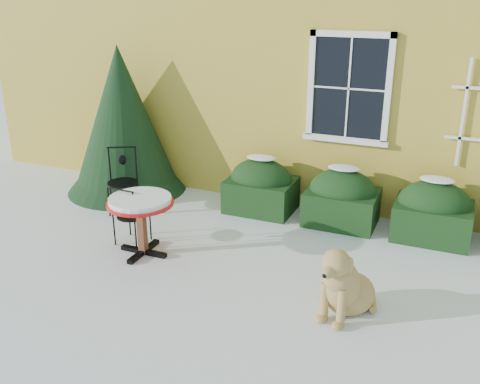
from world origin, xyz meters
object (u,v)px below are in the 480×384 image
at_px(evergreen_shrub, 124,134).
at_px(dog, 344,286).
at_px(patio_chair_far, 123,180).
at_px(patio_chair_near, 130,215).
at_px(bistro_table, 140,207).

distance_m(evergreen_shrub, dog, 5.05).
bearing_deg(evergreen_shrub, patio_chair_far, -58.45).
distance_m(patio_chair_near, patio_chair_far, 1.28).
relative_size(evergreen_shrub, patio_chair_far, 2.49).
bearing_deg(patio_chair_near, patio_chair_far, -49.62).
height_order(patio_chair_near, patio_chair_far, patio_chair_far).
bearing_deg(evergreen_shrub, patio_chair_near, -54.27).
distance_m(bistro_table, patio_chair_near, 0.45).
distance_m(bistro_table, patio_chair_far, 1.65).
xyz_separation_m(evergreen_shrub, bistro_table, (1.62, -2.00, -0.33)).
bearing_deg(bistro_table, patio_chair_far, 133.15).
bearing_deg(evergreen_shrub, dog, -28.35).
bearing_deg(patio_chair_far, bistro_table, -76.01).
bearing_deg(patio_chair_far, patio_chair_near, -80.37).
bearing_deg(patio_chair_far, evergreen_shrub, 92.39).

